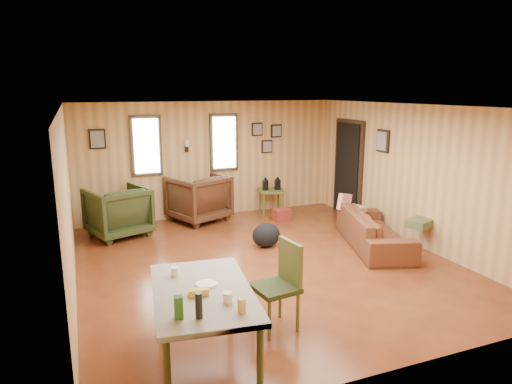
# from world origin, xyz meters

# --- Properties ---
(room) EXTENTS (5.54, 6.04, 2.44)m
(room) POSITION_xyz_m (0.17, 0.27, 1.21)
(room) COLOR brown
(room) RESTS_ON ground
(sofa) EXTENTS (1.19, 2.12, 0.80)m
(sofa) POSITION_xyz_m (2.01, 0.01, 0.40)
(sofa) COLOR brown
(sofa) RESTS_ON ground
(recliner_brown) EXTENTS (1.31, 1.28, 1.05)m
(recliner_brown) POSITION_xyz_m (-0.36, 2.68, 0.52)
(recliner_brown) COLOR #482715
(recliner_brown) RESTS_ON ground
(recliner_green) EXTENTS (1.22, 1.19, 1.00)m
(recliner_green) POSITION_xyz_m (-1.97, 2.26, 0.50)
(recliner_green) COLOR #2D3518
(recliner_green) RESTS_ON ground
(end_table) EXTENTS (0.69, 0.66, 0.70)m
(end_table) POSITION_xyz_m (-1.69, 2.85, 0.39)
(end_table) COLOR #59672D
(end_table) RESTS_ON ground
(side_table) EXTENTS (0.60, 0.60, 0.82)m
(side_table) POSITION_xyz_m (1.24, 2.61, 0.56)
(side_table) COLOR #59672D
(side_table) RESTS_ON ground
(cooler) EXTENTS (0.36, 0.27, 0.24)m
(cooler) POSITION_xyz_m (1.23, 2.06, 0.12)
(cooler) COLOR maroon
(cooler) RESTS_ON ground
(backpack) EXTENTS (0.49, 0.37, 0.42)m
(backpack) POSITION_xyz_m (0.30, 0.69, 0.21)
(backpack) COLOR black
(backpack) RESTS_ON ground
(sofa_pillows) EXTENTS (0.98, 1.74, 0.36)m
(sofa_pillows) POSITION_xyz_m (2.32, 0.21, 0.50)
(sofa_pillows) COLOR #505931
(sofa_pillows) RESTS_ON sofa
(dining_table) EXTENTS (1.11, 1.64, 1.01)m
(dining_table) POSITION_xyz_m (-1.60, -2.24, 0.71)
(dining_table) COLOR gray
(dining_table) RESTS_ON ground
(dining_chair) EXTENTS (0.51, 0.51, 1.00)m
(dining_chair) POSITION_xyz_m (-0.59, -1.84, 0.56)
(dining_chair) COLOR #2D3518
(dining_chair) RESTS_ON ground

